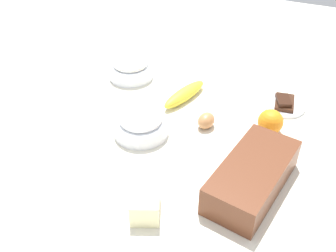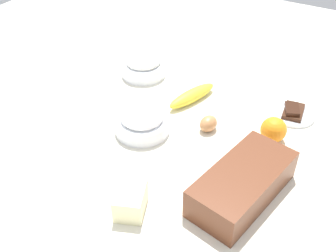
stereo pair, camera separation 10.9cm
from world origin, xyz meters
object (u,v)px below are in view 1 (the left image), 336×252
object	(u,v)px
flour_bowl	(131,68)
egg_near_butter	(206,121)
loaf_pan	(252,176)
sugar_bowl	(141,124)
butter_block	(145,203)
orange_fruit	(270,122)
chocolate_plate	(284,104)
banana	(185,94)

from	to	relation	value
flour_bowl	egg_near_butter	distance (m)	0.37
loaf_pan	sugar_bowl	size ratio (longest dim) A/B	1.94
loaf_pan	butter_block	xyz separation A→B (m)	(0.17, -0.20, -0.01)
flour_bowl	orange_fruit	xyz separation A→B (m)	(0.12, 0.50, 0.00)
loaf_pan	egg_near_butter	size ratio (longest dim) A/B	5.14
orange_fruit	flour_bowl	bearing A→B (deg)	-103.41
sugar_bowl	egg_near_butter	xyz separation A→B (m)	(-0.10, 0.16, -0.01)
orange_fruit	chocolate_plate	bearing A→B (deg)	173.21
flour_bowl	chocolate_plate	size ratio (longest dim) A/B	1.17
loaf_pan	banana	world-z (taller)	loaf_pan
banana	egg_near_butter	bearing A→B (deg)	44.97
egg_near_butter	flour_bowl	bearing A→B (deg)	-117.06
sugar_bowl	banana	xyz separation A→B (m)	(-0.21, 0.05, -0.01)
banana	butter_block	world-z (taller)	butter_block
loaf_pan	butter_block	distance (m)	0.26
flour_bowl	orange_fruit	size ratio (longest dim) A/B	2.12
banana	chocolate_plate	world-z (taller)	banana
flour_bowl	egg_near_butter	size ratio (longest dim) A/B	2.60
sugar_bowl	orange_fruit	xyz separation A→B (m)	(-0.15, 0.33, 0.00)
banana	orange_fruit	world-z (taller)	orange_fruit
flour_bowl	sugar_bowl	bearing A→B (deg)	32.41
loaf_pan	egg_near_butter	distance (m)	0.26
sugar_bowl	orange_fruit	world-z (taller)	sugar_bowl
orange_fruit	butter_block	xyz separation A→B (m)	(0.40, -0.20, -0.01)
butter_block	banana	bearing A→B (deg)	-169.65
flour_bowl	butter_block	bearing A→B (deg)	30.30
sugar_bowl	chocolate_plate	bearing A→B (deg)	129.67
loaf_pan	butter_block	bearing A→B (deg)	-39.68
loaf_pan	flour_bowl	size ratio (longest dim) A/B	1.97
egg_near_butter	chocolate_plate	distance (m)	0.27
orange_fruit	sugar_bowl	bearing A→B (deg)	-66.06
banana	butter_block	xyz separation A→B (m)	(0.46, 0.08, 0.01)
flour_bowl	sugar_bowl	world-z (taller)	flour_bowl
sugar_bowl	orange_fruit	size ratio (longest dim) A/B	2.16
banana	sugar_bowl	bearing A→B (deg)	-13.77
butter_block	egg_near_butter	world-z (taller)	butter_block
butter_block	chocolate_plate	distance (m)	0.58
loaf_pan	chocolate_plate	size ratio (longest dim) A/B	2.30
banana	orange_fruit	distance (m)	0.29
orange_fruit	loaf_pan	bearing A→B (deg)	1.07
flour_bowl	sugar_bowl	size ratio (longest dim) A/B	0.98
loaf_pan	chocolate_plate	distance (m)	0.38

